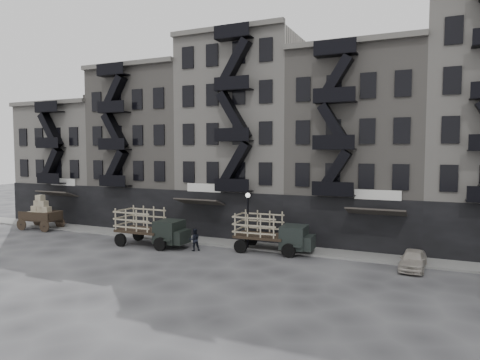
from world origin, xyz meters
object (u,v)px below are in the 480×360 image
at_px(wagon, 40,210).
at_px(car_east, 413,260).
at_px(stake_truck_west, 151,225).
at_px(pedestrian_mid, 195,240).
at_px(stake_truck_east, 271,230).

distance_m(wagon, car_east, 32.67).
distance_m(stake_truck_west, car_east, 19.02).
xyz_separation_m(wagon, stake_truck_west, (13.71, -1.47, -0.16)).
bearing_deg(stake_truck_west, pedestrian_mid, -0.29).
xyz_separation_m(stake_truck_west, pedestrian_mid, (3.95, -0.01, -0.85)).
xyz_separation_m(wagon, car_east, (32.65, -0.20, -1.21)).
xyz_separation_m(stake_truck_west, car_east, (18.95, 1.27, -1.05)).
bearing_deg(pedestrian_mid, stake_truck_east, 161.34).
height_order(stake_truck_east, pedestrian_mid, stake_truck_east).
bearing_deg(stake_truck_west, car_east, 3.73).
height_order(stake_truck_west, pedestrian_mid, stake_truck_west).
relative_size(wagon, pedestrian_mid, 2.38).
bearing_deg(stake_truck_east, pedestrian_mid, -162.77).
xyz_separation_m(car_east, pedestrian_mid, (-15.00, -1.28, 0.21)).
distance_m(stake_truck_east, car_east, 9.72).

